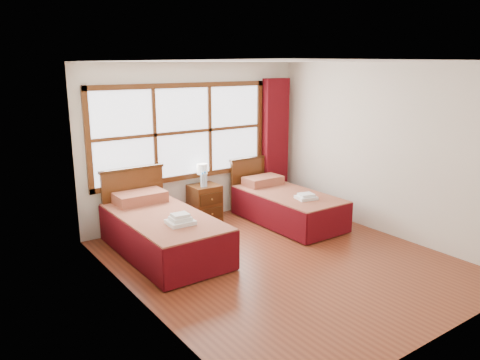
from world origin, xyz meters
TOP-DOWN VIEW (x-y plane):
  - floor at (0.00, 0.00)m, footprint 4.50×4.50m
  - ceiling at (0.00, 0.00)m, footprint 4.50×4.50m
  - wall_back at (0.00, 2.25)m, footprint 4.00×0.00m
  - wall_left at (-2.00, 0.00)m, footprint 0.00×4.50m
  - wall_right at (2.00, 0.00)m, footprint 0.00×4.50m
  - window at (-0.25, 2.21)m, footprint 3.16×0.06m
  - curtain at (1.60, 2.11)m, footprint 0.50×0.16m
  - bed_left at (-1.18, 1.20)m, footprint 1.08×2.10m
  - bed_right at (1.09, 1.20)m, footprint 0.98×2.00m
  - nightstand at (0.00, 1.99)m, footprint 0.47×0.46m
  - towels_left at (-1.15, 0.69)m, footprint 0.35×0.31m
  - towels_right at (1.09, 0.72)m, footprint 0.35×0.32m
  - lamp at (0.03, 2.10)m, footprint 0.17×0.17m
  - bottle_near at (-0.08, 1.92)m, footprint 0.06×0.06m
  - bottle_far at (-0.04, 1.91)m, footprint 0.07×0.07m

SIDE VIEW (x-z plane):
  - floor at x=0.00m, z-range 0.00..0.00m
  - bed_right at x=1.09m, z-range -0.18..0.77m
  - nightstand at x=0.00m, z-range 0.00..0.63m
  - bed_left at x=-1.18m, z-range -0.20..0.84m
  - towels_right at x=1.09m, z-range 0.50..0.59m
  - towels_left at x=-1.15m, z-range 0.55..0.69m
  - bottle_near at x=-0.08m, z-range 0.61..0.85m
  - bottle_far at x=-0.04m, z-range 0.61..0.87m
  - lamp at x=0.03m, z-range 0.70..1.04m
  - curtain at x=1.60m, z-range 0.02..2.32m
  - wall_back at x=0.00m, z-range -0.70..3.30m
  - wall_left at x=-2.00m, z-range -0.95..3.55m
  - wall_right at x=2.00m, z-range -0.95..3.55m
  - window at x=-0.25m, z-range 0.72..2.28m
  - ceiling at x=0.00m, z-range 2.60..2.60m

